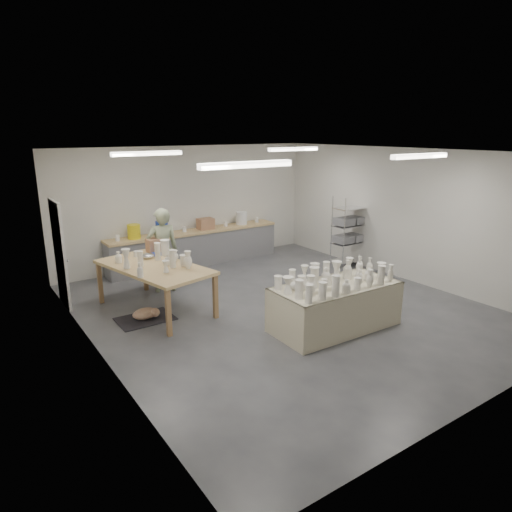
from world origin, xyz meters
TOP-DOWN VIEW (x-y plane):
  - room at (-0.11, 0.08)m, footprint 8.00×8.02m
  - back_counter at (-0.01, 3.68)m, footprint 4.60×0.60m
  - wire_shelf at (3.20, 1.40)m, footprint 0.88×0.48m
  - drying_table at (0.21, -1.21)m, footprint 2.28×1.12m
  - work_table at (-2.00, 1.42)m, footprint 1.70×2.61m
  - rug at (-2.42, 1.01)m, footprint 1.00×0.70m
  - cat at (-2.40, 0.99)m, footprint 0.54×0.44m
  - potter at (-1.49, 2.27)m, footprint 0.74×0.56m
  - red_stool at (-1.49, 2.54)m, footprint 0.35×0.35m

SIDE VIEW (x-z plane):
  - rug at x=-2.42m, z-range 0.00..0.02m
  - cat at x=-2.40m, z-range 0.02..0.22m
  - red_stool at x=-1.49m, z-range 0.11..0.39m
  - drying_table at x=0.21m, z-range -0.14..1.02m
  - back_counter at x=-0.01m, z-range -0.13..1.11m
  - work_table at x=-2.00m, z-range 0.26..1.53m
  - potter at x=-1.49m, z-range 0.00..1.82m
  - wire_shelf at x=3.20m, z-range 0.02..1.82m
  - room at x=-0.11m, z-range 0.56..3.56m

